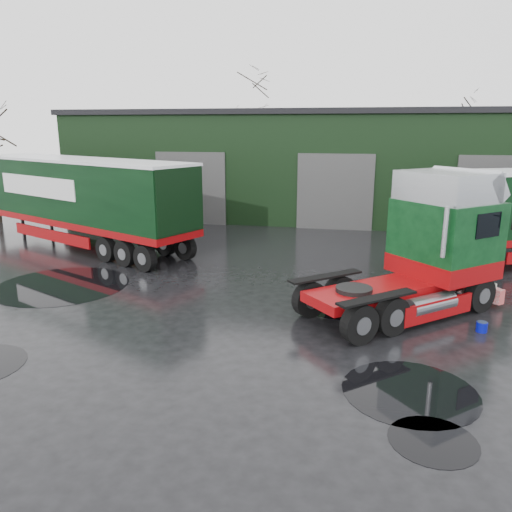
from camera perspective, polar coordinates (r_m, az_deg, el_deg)
The scene contains 11 objects.
ground at distance 14.19m, azimuth -2.64°, elevation -7.61°, with size 100.00×100.00×0.00m, color black.
warehouse at distance 32.81m, azimuth 9.68°, elevation 10.52°, with size 32.40×12.40×6.30m.
hero_tractor at distance 14.78m, azimuth 16.09°, elevation 1.15°, with size 2.82×6.66×4.14m, color #0A3515, non-canonical shape.
trailer_left at distance 24.07m, azimuth -19.45°, elevation 5.76°, with size 2.65×12.97×4.03m, color silver, non-canonical shape.
wash_bucket at distance 14.84m, azimuth 24.39°, elevation -7.39°, with size 0.29×0.29×0.27m, color #060A8E.
tree_back_a at distance 43.72m, azimuth -0.47°, elevation 13.77°, with size 4.40×4.40×9.50m, color black, non-canonical shape.
tree_back_b at distance 43.26m, azimuth 21.17°, elevation 11.48°, with size 4.40×4.40×7.50m, color black, non-canonical shape.
puddle_1 at distance 15.67m, azimuth 9.78°, elevation -5.61°, with size 2.47×2.47×0.01m, color black.
puddle_2 at distance 18.64m, azimuth -21.29°, elevation -3.13°, with size 4.54×4.54×0.01m, color black.
puddle_3 at distance 9.84m, azimuth 19.57°, elevation -19.28°, with size 1.56×1.56×0.01m, color black.
puddle_4 at distance 11.22m, azimuth 17.17°, elevation -14.60°, with size 2.81×2.81×0.01m, color black.
Camera 1 is at (3.33, -12.71, 5.35)m, focal length 35.00 mm.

